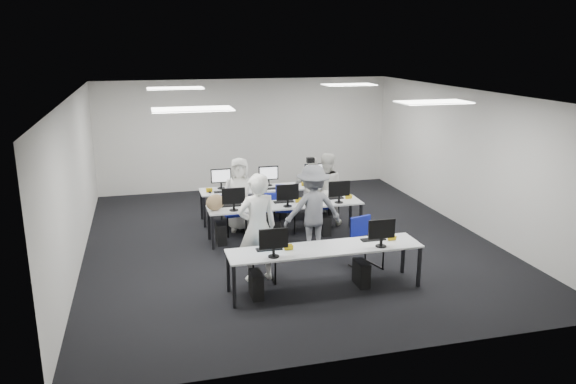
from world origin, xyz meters
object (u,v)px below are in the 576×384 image
object	(u,v)px
chair_2	(234,221)
student_0	(257,228)
chair_5	(228,218)
student_3	(312,191)
chair_7	(321,211)
desk_front	(325,250)
chair_1	(366,252)
chair_6	(273,216)
chair_0	(262,266)
desk_mid	(285,206)
photographer	(313,209)
student_1	(326,189)
chair_4	(320,213)
student_2	(240,194)
chair_3	(285,217)

from	to	relation	value
chair_2	student_0	bearing A→B (deg)	-95.04
chair_5	student_3	size ratio (longest dim) A/B	0.53
chair_7	desk_front	bearing A→B (deg)	-106.15
chair_1	chair_6	world-z (taller)	chair_1
chair_0	student_0	size ratio (longest dim) A/B	0.45
desk_mid	chair_2	xyz separation A→B (m)	(-0.99, 0.54, -0.40)
student_3	photographer	bearing A→B (deg)	-84.50
chair_7	student_3	world-z (taller)	student_3
chair_5	chair_6	bearing A→B (deg)	15.08
student_0	chair_2	bearing A→B (deg)	-96.75
chair_7	student_1	world-z (taller)	student_1
desk_mid	chair_4	bearing A→B (deg)	32.88
chair_1	chair_2	world-z (taller)	chair_1
chair_1	student_2	xyz separation A→B (m)	(-1.82, 2.66, 0.51)
chair_3	chair_5	bearing A→B (deg)	-179.62
chair_1	student_2	bearing A→B (deg)	108.41
desk_front	student_0	world-z (taller)	student_0
student_0	chair_1	bearing A→B (deg)	173.53
desk_mid	chair_7	xyz separation A→B (m)	(1.02, 0.80, -0.42)
chair_1	student_2	distance (m)	3.26
chair_2	student_2	bearing A→B (deg)	44.92
chair_3	student_0	world-z (taller)	student_0
desk_mid	student_2	size ratio (longest dim) A/B	2.01
chair_1	chair_0	bearing A→B (deg)	166.28
chair_0	student_0	distance (m)	0.68
student_0	desk_mid	bearing A→B (deg)	-123.77
chair_5	chair_3	bearing A→B (deg)	3.24
chair_3	chair_4	bearing A→B (deg)	27.83
chair_2	chair_5	xyz separation A→B (m)	(-0.09, 0.31, -0.02)
chair_2	photographer	bearing A→B (deg)	-53.68
chair_7	chair_5	bearing A→B (deg)	179.27
chair_0	photographer	size ratio (longest dim) A/B	0.48
student_3	student_0	bearing A→B (deg)	-102.16
student_3	photographer	size ratio (longest dim) A/B	0.90
desk_mid	chair_0	world-z (taller)	chair_0
chair_1	chair_2	bearing A→B (deg)	113.01
photographer	desk_mid	bearing A→B (deg)	-72.34
chair_7	student_0	xyz separation A→B (m)	(-2.01, -2.73, 0.68)
desk_front	chair_1	distance (m)	1.27
chair_0	student_1	xyz separation A→B (m)	(2.01, 2.67, 0.54)
chair_1	chair_6	size ratio (longest dim) A/B	1.12
chair_2	chair_7	distance (m)	2.03
student_3	chair_7	bearing A→B (deg)	47.77
student_2	chair_6	bearing A→B (deg)	13.13
chair_6	student_2	bearing A→B (deg)	-171.16
chair_7	photographer	xyz separation A→B (m)	(-0.72, -1.72, 0.61)
student_0	chair_4	bearing A→B (deg)	-134.01
chair_2	student_1	xyz separation A→B (m)	(2.07, 0.13, 0.53)
chair_4	student_2	size ratio (longest dim) A/B	0.56
chair_1	chair_7	distance (m)	2.72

